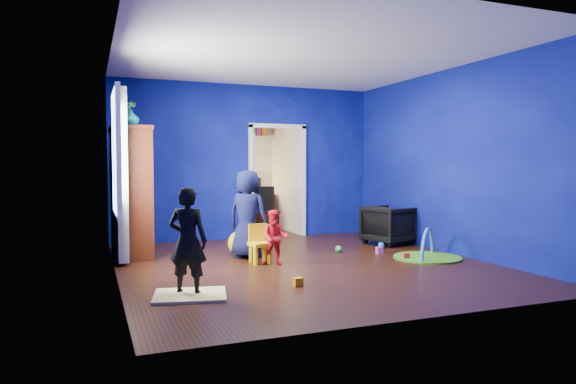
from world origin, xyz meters
name	(u,v)px	position (x,y,z in m)	size (l,w,h in m)	color
floor	(304,264)	(0.00, 0.00, 0.00)	(5.00, 5.50, 0.01)	black
ceiling	(304,55)	(0.00, 0.00, 2.90)	(5.00, 5.50, 0.01)	white
wall_back	(247,162)	(0.00, 2.75, 1.45)	(5.00, 0.02, 2.90)	#090A67
wall_front	(425,158)	(0.00, -2.75, 1.45)	(5.00, 0.02, 2.90)	#090A67
wall_left	(115,160)	(-2.50, 0.00, 1.45)	(0.02, 5.50, 2.90)	#090A67
wall_right	(451,161)	(2.50, 0.00, 1.45)	(0.02, 5.50, 2.90)	#090A67
alcove	(263,172)	(0.60, 3.62, 1.25)	(1.00, 1.75, 2.50)	silver
armchair	(389,225)	(2.10, 1.13, 0.34)	(0.73, 0.75, 0.68)	black
child_black	(188,241)	(-1.82, -1.10, 0.58)	(0.42, 0.28, 1.16)	black
child_navy	(248,214)	(-0.59, 0.75, 0.66)	(0.65, 0.42, 1.32)	#101A3B
toddler_red	(275,238)	(-0.40, 0.09, 0.38)	(0.37, 0.29, 0.77)	red
vase	(131,118)	(-2.21, 1.23, 2.08)	(0.22, 0.22, 0.23)	#0D656F
potted_plant	(129,115)	(-2.21, 1.75, 2.17)	(0.24, 0.24, 0.42)	#318630
tv_armoire	(131,192)	(-2.21, 1.53, 0.98)	(0.58, 1.14, 1.96)	#381709
crt_tv	(134,189)	(-2.17, 1.53, 1.02)	(0.46, 0.70, 0.54)	silver
yellow_blanket	(190,295)	(-1.82, -1.20, 0.01)	(0.75, 0.60, 0.03)	#F2E07A
hopper_ball	(240,243)	(-0.64, 1.00, 0.19)	(0.38, 0.38, 0.38)	yellow
kid_chair	(260,246)	(-0.55, 0.29, 0.25)	(0.28, 0.28, 0.50)	yellow
play_mat	(427,257)	(1.90, -0.25, 0.01)	(1.00, 1.00, 0.03)	#3B8E20
toy_arch	(427,257)	(1.90, -0.25, 0.02)	(0.89, 0.89, 0.05)	#3F8CD8
window_left	(115,153)	(-2.48, 0.35, 1.55)	(0.03, 0.95, 1.55)	white
curtain	(122,175)	(-2.37, 0.90, 1.25)	(0.14, 0.42, 2.40)	slate
doorway	(277,183)	(0.60, 2.75, 1.05)	(1.16, 0.10, 2.10)	white
study_desk	(254,211)	(0.60, 4.26, 0.38)	(0.88, 0.44, 0.75)	#3D140A
desk_monitor	(252,185)	(0.60, 4.38, 0.95)	(0.40, 0.05, 0.32)	black
desk_lamp	(241,186)	(0.32, 4.32, 0.93)	(0.14, 0.14, 0.14)	#FFD88C
folding_chair	(268,211)	(0.60, 3.30, 0.46)	(0.40, 0.40, 0.92)	black
book_shelf	(252,137)	(0.60, 4.37, 2.02)	(0.88, 0.24, 0.04)	white
toy_0	(406,256)	(1.52, -0.24, 0.05)	(0.10, 0.08, 0.10)	red
toy_1	(381,245)	(1.73, 0.78, 0.06)	(0.11, 0.11, 0.11)	#2580D4
toy_2	(298,282)	(-0.58, -1.19, 0.05)	(0.10, 0.08, 0.10)	orange
toy_3	(338,249)	(0.90, 0.71, 0.06)	(0.11, 0.11, 0.11)	#36C05A
toy_4	(379,250)	(1.45, 0.37, 0.05)	(0.10, 0.08, 0.10)	#BD47B6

